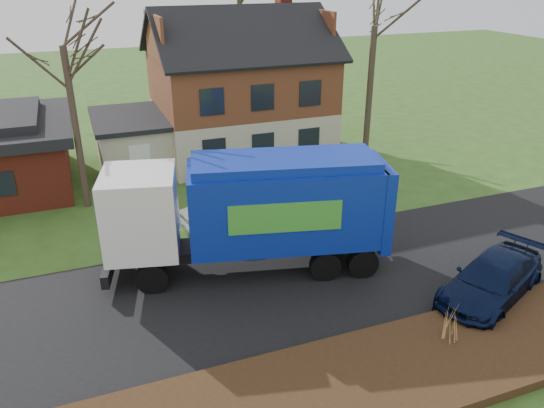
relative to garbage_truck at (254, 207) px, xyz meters
name	(u,v)px	position (x,y,z in m)	size (l,w,h in m)	color
ground	(309,277)	(1.56, -1.30, -2.41)	(120.00, 120.00, 0.00)	#2E4D19
road	(309,277)	(1.56, -1.30, -2.40)	(80.00, 7.00, 0.02)	black
mulch_verge	(392,373)	(1.56, -6.60, -2.26)	(80.00, 3.50, 0.30)	black
main_house	(231,83)	(3.05, 12.61, 1.62)	(12.95, 8.95, 9.26)	beige
garbage_truck	(254,207)	(0.00, 0.00, 0.00)	(10.10, 4.76, 4.18)	black
silver_sedan	(231,212)	(0.16, 3.45, -1.73)	(1.45, 4.15, 1.37)	#95979C
navy_wagon	(492,280)	(6.53, -4.58, -1.71)	(1.98, 4.87, 1.41)	black
tree_front_west	(58,18)	(-5.36, 7.82, 5.69)	(3.31, 3.31, 9.84)	#413227
tree_front_east	(377,1)	(9.47, 8.60, 5.98)	(3.72, 3.72, 10.32)	#3F3526
grass_clump_mid	(453,323)	(3.77, -6.12, -1.58)	(0.38, 0.31, 1.06)	tan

